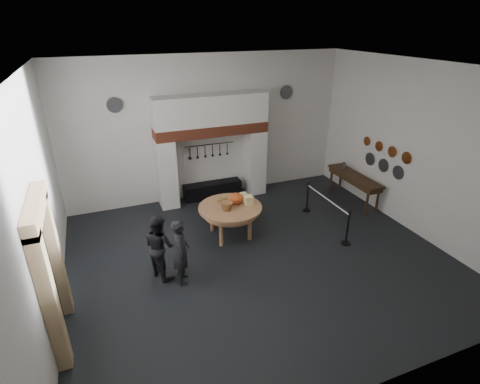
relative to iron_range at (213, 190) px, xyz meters
name	(u,v)px	position (x,y,z in m)	size (l,w,h in m)	color
floor	(258,256)	(0.00, -3.72, -0.25)	(9.00, 8.00, 0.02)	black
ceiling	(263,68)	(0.00, -3.72, 4.25)	(9.00, 8.00, 0.02)	silver
wall_back	(208,129)	(0.00, 0.28, 2.00)	(9.00, 0.02, 4.50)	silver
wall_front	(384,276)	(0.00, -7.72, 2.00)	(9.00, 0.02, 4.50)	silver
wall_left	(38,206)	(-4.50, -3.72, 2.00)	(0.02, 8.00, 4.50)	silver
wall_right	(416,149)	(4.50, -3.72, 2.00)	(0.02, 8.00, 4.50)	silver
chimney_pier_left	(167,173)	(-1.48, -0.07, 0.82)	(0.55, 0.70, 2.15)	silver
chimney_pier_right	(255,161)	(1.48, -0.07, 0.82)	(0.55, 0.70, 2.15)	silver
hearth_brick_band	(211,129)	(0.00, -0.07, 2.06)	(3.50, 0.72, 0.32)	#9E442B
chimney_hood	(211,110)	(0.00, -0.07, 2.67)	(3.50, 0.70, 0.90)	silver
iron_range	(213,190)	(0.00, 0.00, 0.00)	(1.90, 0.45, 0.50)	black
utensil_rail	(209,145)	(0.00, 0.20, 1.50)	(0.02, 0.02, 1.60)	black
door_recess	(48,282)	(-4.47, -4.72, 1.00)	(0.04, 1.10, 2.50)	black
door_jamb_near	(50,304)	(-4.38, -5.42, 1.05)	(0.22, 0.30, 2.60)	tan
door_jamb_far	(55,256)	(-4.38, -4.02, 1.05)	(0.22, 0.30, 2.60)	tan
door_lintel	(35,209)	(-4.38, -4.72, 2.40)	(0.22, 1.70, 0.30)	tan
wall_plaque	(51,217)	(-4.45, -2.92, 1.35)	(0.05, 0.34, 0.44)	gold
work_table	(230,208)	(-0.29, -2.51, 0.59)	(1.69, 1.69, 0.07)	tan
pumpkin	(236,198)	(-0.09, -2.41, 0.78)	(0.36, 0.36, 0.31)	#D14E1D
cheese_block_big	(248,200)	(0.21, -2.56, 0.74)	(0.22, 0.22, 0.24)	#FFFB98
cheese_block_small	(243,196)	(0.19, -2.26, 0.72)	(0.18, 0.18, 0.20)	#EBD18D
wicker_basket	(227,206)	(-0.44, -2.66, 0.73)	(0.32, 0.32, 0.22)	#935736
bread_loaf	(222,199)	(-0.39, -2.16, 0.69)	(0.31, 0.18, 0.13)	olive
visitor_near	(181,251)	(-1.97, -3.96, 0.53)	(0.57, 0.37, 1.56)	black
visitor_far	(159,246)	(-2.37, -3.56, 0.52)	(0.75, 0.58, 1.53)	black
side_table	(355,176)	(4.10, -1.96, 0.62)	(0.55, 2.20, 0.06)	#392514
pewter_jug	(344,166)	(4.10, -1.36, 0.76)	(0.12, 0.12, 0.22)	#505156
copper_pan_a	(407,158)	(4.46, -3.52, 1.70)	(0.34, 0.34, 0.03)	#C6662D
copper_pan_b	(392,152)	(4.46, -2.97, 1.70)	(0.32, 0.32, 0.03)	#C6662D
copper_pan_c	(379,146)	(4.46, -2.42, 1.70)	(0.30, 0.30, 0.03)	#C6662D
copper_pan_d	(367,141)	(4.46, -1.87, 1.70)	(0.28, 0.28, 0.03)	#C6662D
pewter_plate_left	(398,172)	(4.46, -3.32, 1.20)	(0.40, 0.40, 0.03)	#4C4C51
pewter_plate_mid	(383,165)	(4.46, -2.72, 1.20)	(0.40, 0.40, 0.03)	#4C4C51
pewter_plate_right	(370,159)	(4.46, -2.12, 1.20)	(0.40, 0.40, 0.03)	#4C4C51
pewter_plate_back_left	(115,105)	(-2.70, 0.24, 2.95)	(0.44, 0.44, 0.03)	#4C4C51
pewter_plate_back_right	(286,92)	(2.70, 0.24, 2.95)	(0.44, 0.44, 0.03)	#4C4C51
barrier_post_near	(348,229)	(2.38, -4.03, 0.20)	(0.05, 0.05, 0.90)	black
barrier_post_far	(308,198)	(2.38, -2.03, 0.20)	(0.05, 0.05, 0.90)	black
barrier_rope	(327,199)	(2.38, -3.03, 0.60)	(0.04, 0.04, 2.00)	silver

